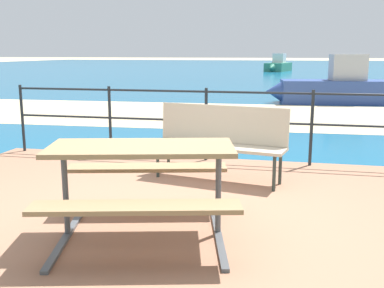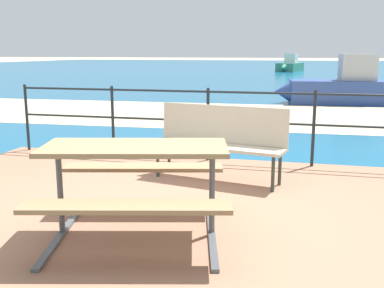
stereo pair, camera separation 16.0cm
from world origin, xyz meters
name	(u,v)px [view 1 (the left image)]	position (x,y,z in m)	size (l,w,h in m)	color
ground_plane	(159,224)	(0.00, 0.00, 0.00)	(240.00, 240.00, 0.00)	tan
patio_paving	(158,221)	(0.00, 0.00, 0.03)	(6.40, 5.20, 0.06)	#996B51
sea_water	(280,69)	(0.00, 40.00, 0.01)	(90.00, 90.00, 0.01)	#145B84
beach_strip	(244,115)	(0.00, 7.78, 0.01)	(54.00, 4.93, 0.01)	tan
picnic_table	(142,169)	(-0.02, -0.41, 0.65)	(1.82, 1.73, 0.79)	#8C704C
park_bench	(220,136)	(0.35, 1.49, 0.60)	(1.69, 0.73, 0.91)	#BCAD93
railing_fence	(206,115)	(0.00, 2.44, 0.73)	(5.94, 0.04, 1.05)	#1E2328
boat_near	(336,88)	(2.55, 11.11, 0.50)	(4.08, 1.64, 1.53)	#2D478C
boat_mid	(278,66)	(-0.02, 35.28, 0.47)	(2.25, 3.99, 1.47)	#338466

